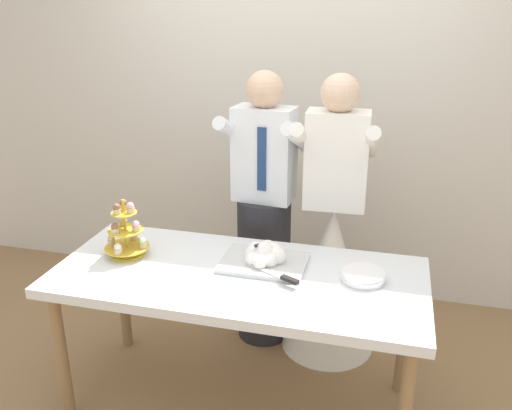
% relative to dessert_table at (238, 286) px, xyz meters
% --- Properties ---
extents(ground_plane, '(8.00, 8.00, 0.00)m').
position_rel_dessert_table_xyz_m(ground_plane, '(0.00, 0.00, -0.70)').
color(ground_plane, olive).
extents(rear_wall, '(5.20, 0.10, 2.90)m').
position_rel_dessert_table_xyz_m(rear_wall, '(0.00, 1.40, 0.75)').
color(rear_wall, beige).
rests_on(rear_wall, ground_plane).
extents(dessert_table, '(1.80, 0.80, 0.78)m').
position_rel_dessert_table_xyz_m(dessert_table, '(0.00, 0.00, 0.00)').
color(dessert_table, silver).
rests_on(dessert_table, ground_plane).
extents(cupcake_stand, '(0.23, 0.23, 0.31)m').
position_rel_dessert_table_xyz_m(cupcake_stand, '(-0.61, 0.04, 0.19)').
color(cupcake_stand, gold).
rests_on(cupcake_stand, dessert_table).
extents(main_cake_tray, '(0.42, 0.37, 0.12)m').
position_rel_dessert_table_xyz_m(main_cake_tray, '(0.10, 0.12, 0.12)').
color(main_cake_tray, silver).
rests_on(main_cake_tray, dessert_table).
extents(plate_stack, '(0.21, 0.21, 0.04)m').
position_rel_dessert_table_xyz_m(plate_stack, '(0.59, 0.07, 0.10)').
color(plate_stack, white).
rests_on(plate_stack, dessert_table).
extents(person_groom, '(0.50, 0.53, 1.66)m').
position_rel_dessert_table_xyz_m(person_groom, '(-0.03, 0.65, 0.05)').
color(person_groom, '#232328').
rests_on(person_groom, ground_plane).
extents(person_bride, '(0.56, 0.56, 1.66)m').
position_rel_dessert_table_xyz_m(person_bride, '(0.38, 0.63, -0.12)').
color(person_bride, white).
rests_on(person_bride, ground_plane).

